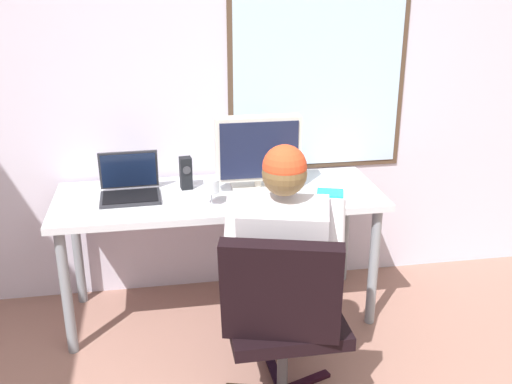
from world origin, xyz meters
The scene contains 9 objects.
wall_rear centered at (0.02, 2.40, 1.38)m, with size 4.60×0.08×2.76m.
desk centered at (-0.18, 2.01, 0.66)m, with size 1.77×0.65×0.74m.
office_chair centered at (-0.01, 1.14, 0.52)m, with size 0.57×0.62×0.91m.
person_seated centered at (0.05, 1.40, 0.63)m, with size 0.64×0.85×1.22m.
crt_monitor centered at (0.04, 2.05, 0.96)m, with size 0.47×0.23×0.41m.
laptop centered at (-0.65, 2.07, 0.80)m, with size 0.32×0.28×0.23m.
wine_glass centered at (-0.23, 1.86, 0.84)m, with size 0.08×0.08×0.14m.
desk_speaker centered at (-0.35, 2.13, 0.83)m, with size 0.07×0.07×0.18m.
cd_case centered at (0.42, 1.91, 0.74)m, with size 0.17×0.16×0.01m.
Camera 1 is at (-0.49, -1.00, 1.90)m, focal length 41.66 mm.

